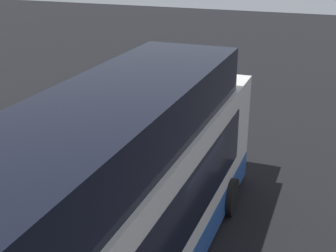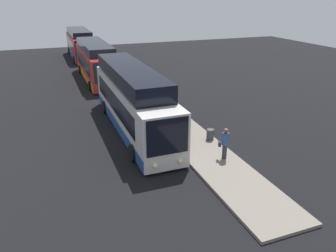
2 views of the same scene
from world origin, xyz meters
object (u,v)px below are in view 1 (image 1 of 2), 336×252
Objects in this scene: passenger_boarding at (35,222)px; passenger_waiting at (101,125)px; suitcase at (58,233)px; passenger_with_bags at (51,193)px; trash_bin at (44,175)px; bus_lead at (99,234)px.

passenger_boarding is 1.07× the size of passenger_waiting.
passenger_with_bags is at bearing 41.94° from suitcase.
passenger_boarding is 1.06× the size of passenger_with_bags.
trash_bin is at bearing 14.57° from passenger_waiting.
suitcase is at bearing -14.17° from passenger_with_bags.
suitcase is at bearing -92.32° from passenger_boarding.
suitcase is 1.33× the size of trash_bin.
passenger_with_bags is (1.20, 0.44, -0.06)m from passenger_boarding.
passenger_with_bags is at bearing -69.89° from passenger_boarding.
suitcase is at bearing 52.56° from bus_lead.
bus_lead is at bearing 53.56° from passenger_waiting.
passenger_waiting is at bearing 17.03° from suitcase.
passenger_waiting is 4.20m from passenger_with_bags.
passenger_boarding is at bearing -35.86° from passenger_with_bags.
passenger_boarding is (0.78, 1.92, -0.66)m from bus_lead.
passenger_with_bags is 2.25m from trash_bin.
passenger_boarding reaches higher than passenger_with_bags.
passenger_waiting is 2.01× the size of suitcase.
trash_bin is at bearing 45.89° from bus_lead.
passenger_waiting is at bearing -10.37° from trash_bin.
passenger_waiting is 4.86m from suitcase.
trash_bin is (2.19, 1.86, 0.01)m from suitcase.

